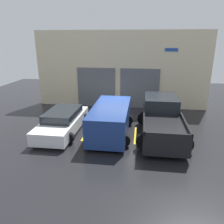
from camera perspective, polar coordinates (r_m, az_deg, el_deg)
ground_plane at (r=14.08m, az=0.90°, el=-2.16°), size 28.00×28.00×0.00m
shophouse_building at (r=16.60m, az=2.31°, el=10.82°), size 12.81×0.68×5.60m
pickup_truck at (r=12.04m, az=12.83°, el=-1.85°), size 2.63×5.23×1.86m
sedan_white at (r=12.56m, az=-12.71°, el=-2.39°), size 2.17×4.67×1.23m
sedan_side at (r=11.79m, az=-0.32°, el=-1.86°), size 2.31×4.58×1.59m
parking_stripe_far_left at (r=13.27m, az=-18.12°, el=-4.43°), size 0.12×2.20×0.01m
parking_stripe_left at (r=12.36m, az=-6.61°, el=-5.29°), size 0.12×2.20×0.01m
parking_stripe_centre at (r=12.01m, az=6.16°, el=-5.99°), size 0.12×2.20×0.01m
parking_stripe_right at (r=12.27m, az=19.04°, el=-6.41°), size 0.12×2.20×0.01m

